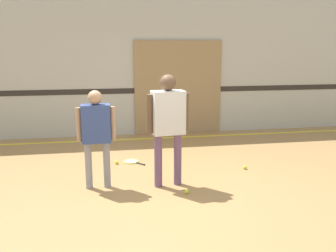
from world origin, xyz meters
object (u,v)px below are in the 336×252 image
object	(u,v)px
tennis_ball_by_spare_racket	(117,162)
tennis_ball_stray_left	(245,167)
person_instructor	(168,118)
person_student_left	(96,129)
tennis_ball_near_instructor	(187,191)
racket_spare_on_floor	(132,162)

from	to	relation	value
tennis_ball_by_spare_racket	tennis_ball_stray_left	world-z (taller)	same
person_instructor	person_student_left	size ratio (longest dim) A/B	1.15
person_student_left	tennis_ball_by_spare_racket	size ratio (longest dim) A/B	21.68
person_instructor	tennis_ball_near_instructor	size ratio (longest dim) A/B	24.91
person_instructor	racket_spare_on_floor	world-z (taller)	person_instructor
racket_spare_on_floor	tennis_ball_stray_left	size ratio (longest dim) A/B	6.81
person_instructor	tennis_ball_by_spare_racket	bearing A→B (deg)	114.21
person_student_left	racket_spare_on_floor	distance (m)	1.54
person_instructor	person_student_left	world-z (taller)	person_instructor
racket_spare_on_floor	tennis_ball_near_instructor	world-z (taller)	tennis_ball_near_instructor
person_student_left	tennis_ball_stray_left	distance (m)	2.60
person_student_left	tennis_ball_near_instructor	world-z (taller)	person_student_left
racket_spare_on_floor	tennis_ball_near_instructor	distance (m)	1.71
person_instructor	tennis_ball_stray_left	distance (m)	1.79
tennis_ball_stray_left	tennis_ball_by_spare_racket	bearing A→B (deg)	163.10
tennis_ball_near_instructor	racket_spare_on_floor	bearing A→B (deg)	112.10
person_student_left	tennis_ball_stray_left	size ratio (longest dim) A/B	21.68
person_instructor	person_student_left	distance (m)	1.03
tennis_ball_stray_left	person_student_left	bearing A→B (deg)	-170.22
racket_spare_on_floor	tennis_ball_near_instructor	bearing A→B (deg)	-19.81
person_instructor	tennis_ball_stray_left	world-z (taller)	person_instructor
person_instructor	tennis_ball_near_instructor	distance (m)	1.07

